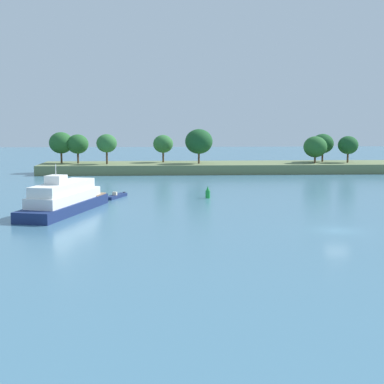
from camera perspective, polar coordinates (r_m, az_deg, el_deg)
The scene contains 5 objects.
ground_plane at distance 63.37m, azimuth 14.42°, elevation -3.78°, with size 400.00×400.00×0.00m, color teal.
treeline_island at distance 131.32m, azimuth 2.69°, elevation 3.14°, with size 84.25×14.82×9.95m.
fishing_skiff at distance 88.12m, azimuth -7.64°, elevation -0.42°, with size 3.19×5.98×0.97m.
white_riverboat at distance 75.09m, azimuth -12.69°, elevation -0.71°, with size 9.60×19.25×6.45m.
channel_buoy_green at distance 86.93m, azimuth 1.60°, elevation -0.09°, with size 0.70×0.70×1.90m.
Camera 1 is at (-19.17, -59.24, 11.79)m, focal length 53.04 mm.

